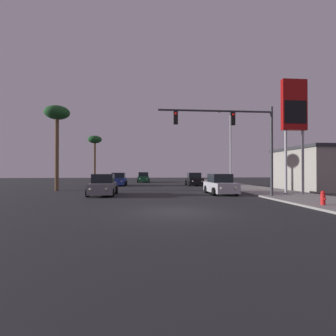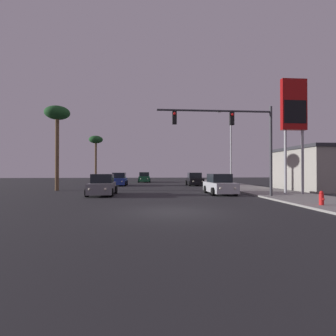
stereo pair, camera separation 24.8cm
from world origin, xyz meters
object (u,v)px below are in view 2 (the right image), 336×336
palm_tree_far (96,142)px  palm_tree_near (57,117)px  car_grey (102,186)px  car_silver (220,185)px  gas_station_sign (294,111)px  car_blue (119,180)px  car_green (144,178)px  car_black (195,180)px  fire_hydrant (321,198)px  traffic_light_mast (238,131)px  street_lamp (230,144)px

palm_tree_far → palm_tree_near: (0.11, -20.00, 0.23)m
car_grey → palm_tree_far: bearing=-80.2°
car_silver → gas_station_sign: 8.18m
car_blue → car_green: bearing=-107.5°
gas_station_sign → palm_tree_near: bearing=161.4°
car_black → car_silver: (-0.24, -12.72, 0.00)m
car_black → fire_hydrant: (2.99, -20.81, -0.27)m
car_green → gas_station_sign: 28.00m
car_blue → palm_tree_near: size_ratio=0.52×
car_grey → fire_hydrant: car_grey is taller
car_green → traffic_light_mast: traffic_light_mast is taller
car_silver → street_lamp: (3.79, 9.00, 4.36)m
gas_station_sign → fire_hydrant: (-2.20, -6.33, -6.13)m
car_silver → car_blue: size_ratio=1.00×
car_silver → car_blue: 16.25m
car_green → palm_tree_far: size_ratio=0.54×
car_blue → palm_tree_far: palm_tree_far is taller
car_grey → car_green: size_ratio=1.01×
palm_tree_near → car_silver: bearing=-18.8°
car_green → palm_tree_near: size_ratio=0.52×
street_lamp → palm_tree_far: street_lamp is taller
car_black → traffic_light_mast: bearing=92.6°
car_blue → traffic_light_mast: traffic_light_mast is taller
car_green → car_black: bearing=123.5°
car_green → palm_tree_far: 10.67m
car_grey → fire_hydrant: (12.79, -7.87, -0.27)m
car_green → gas_station_sign: (11.89, -24.66, 5.86)m
car_blue → car_silver: bearing=126.7°
car_grey → traffic_light_mast: traffic_light_mast is taller
street_lamp → car_green: bearing=126.4°
palm_tree_far → fire_hydrant: bearing=-61.3°
car_grey → traffic_light_mast: (10.04, -2.81, 4.02)m
traffic_light_mast → fire_hydrant: traffic_light_mast is taller
traffic_light_mast → palm_tree_near: size_ratio=1.01×
traffic_light_mast → gas_station_sign: (4.94, 1.26, 1.84)m
car_blue → palm_tree_near: bearing=57.8°
car_blue → traffic_light_mast: size_ratio=0.52×
car_blue → palm_tree_far: (-5.27, 11.94, 6.19)m
car_black → fire_hydrant: car_black is taller
car_black → gas_station_sign: gas_station_sign is taller
fire_hydrant → palm_tree_far: palm_tree_far is taller
car_silver → palm_tree_far: 29.78m
gas_station_sign → palm_tree_far: bearing=127.2°
car_silver → palm_tree_near: (-14.79, 5.03, 6.42)m
car_blue → palm_tree_far: 14.44m
fire_hydrant → palm_tree_far: (-18.13, 33.11, 6.46)m
car_blue → fire_hydrant: 24.78m
car_silver → traffic_light_mast: traffic_light_mast is taller
car_blue → gas_station_sign: (15.06, -14.85, 5.86)m
car_silver → palm_tree_near: size_ratio=0.52×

